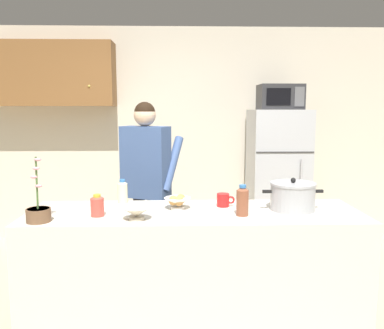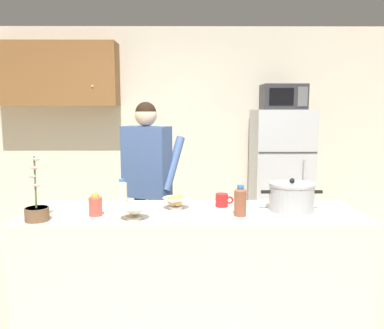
# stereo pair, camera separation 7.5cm
# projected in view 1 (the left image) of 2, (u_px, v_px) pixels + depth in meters

# --- Properties ---
(back_wall_unit) EXTENTS (6.00, 0.48, 2.60)m
(back_wall_unit) POSITION_uv_depth(u_px,v_px,m) (167.00, 126.00, 4.90)
(back_wall_unit) COLOR beige
(back_wall_unit) RESTS_ON ground
(kitchen_island) EXTENTS (2.30, 0.68, 0.92)m
(kitchen_island) POSITION_uv_depth(u_px,v_px,m) (194.00, 275.00, 2.80)
(kitchen_island) COLOR silver
(kitchen_island) RESTS_ON ground
(refrigerator) EXTENTS (0.64, 0.68, 1.61)m
(refrigerator) POSITION_uv_depth(u_px,v_px,m) (277.00, 179.00, 4.61)
(refrigerator) COLOR #B7BABF
(refrigerator) RESTS_ON ground
(microwave) EXTENTS (0.48, 0.37, 0.28)m
(microwave) POSITION_uv_depth(u_px,v_px,m) (280.00, 97.00, 4.46)
(microwave) COLOR #2D2D30
(microwave) RESTS_ON refrigerator
(person_near_pot) EXTENTS (0.62, 0.56, 1.69)m
(person_near_pot) POSITION_uv_depth(u_px,v_px,m) (146.00, 171.00, 3.61)
(person_near_pot) COLOR black
(person_near_pot) RESTS_ON ground
(cooking_pot) EXTENTS (0.42, 0.31, 0.23)m
(cooking_pot) POSITION_uv_depth(u_px,v_px,m) (293.00, 196.00, 2.76)
(cooking_pot) COLOR #ADAFB5
(cooking_pot) RESTS_ON kitchen_island
(coffee_mug) EXTENTS (0.13, 0.09, 0.10)m
(coffee_mug) POSITION_uv_depth(u_px,v_px,m) (223.00, 200.00, 2.87)
(coffee_mug) COLOR red
(coffee_mug) RESTS_ON kitchen_island
(bread_bowl) EXTENTS (0.19, 0.19, 0.10)m
(bread_bowl) POSITION_uv_depth(u_px,v_px,m) (178.00, 202.00, 2.79)
(bread_bowl) COLOR white
(bread_bowl) RESTS_ON kitchen_island
(empty_bowl) EXTENTS (0.19, 0.19, 0.08)m
(empty_bowl) POSITION_uv_depth(u_px,v_px,m) (136.00, 213.00, 2.52)
(empty_bowl) COLOR beige
(empty_bowl) RESTS_ON kitchen_island
(bottle_near_edge) EXTENTS (0.08, 0.08, 0.18)m
(bottle_near_edge) POSITION_uv_depth(u_px,v_px,m) (123.00, 191.00, 2.97)
(bottle_near_edge) COLOR beige
(bottle_near_edge) RESTS_ON kitchen_island
(bottle_mid_counter) EXTENTS (0.08, 0.08, 0.21)m
(bottle_mid_counter) POSITION_uv_depth(u_px,v_px,m) (242.00, 201.00, 2.61)
(bottle_mid_counter) COLOR brown
(bottle_mid_counter) RESTS_ON kitchen_island
(bottle_far_corner) EXTENTS (0.09, 0.09, 0.15)m
(bottle_far_corner) POSITION_uv_depth(u_px,v_px,m) (97.00, 205.00, 2.60)
(bottle_far_corner) COLOR #D84C3F
(bottle_far_corner) RESTS_ON kitchen_island
(potted_orchid) EXTENTS (0.15, 0.15, 0.41)m
(potted_orchid) POSITION_uv_depth(u_px,v_px,m) (38.00, 212.00, 2.47)
(potted_orchid) COLOR brown
(potted_orchid) RESTS_ON kitchen_island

